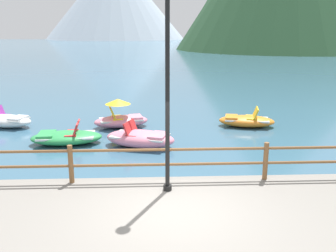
% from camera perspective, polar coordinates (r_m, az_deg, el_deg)
% --- Properties ---
extents(ground_plane, '(200.00, 200.00, 0.00)m').
position_cam_1_polar(ground_plane, '(47.30, -2.10, 9.64)').
color(ground_plane, '#38607A').
extents(dock_railing, '(23.92, 0.12, 0.95)m').
position_cam_1_polar(dock_railing, '(9.21, 0.20, -4.92)').
color(dock_railing, brown).
rests_on(dock_railing, promenade_dock).
extents(lamp_post, '(0.28, 0.28, 4.52)m').
position_cam_1_polar(lamp_post, '(8.19, -0.08, 7.88)').
color(lamp_post, black).
rests_on(lamp_post, promenade_dock).
extents(pedal_boat_0, '(2.63, 1.78, 0.86)m').
position_cam_1_polar(pedal_boat_0, '(17.33, -23.37, 0.77)').
color(pedal_boat_0, white).
rests_on(pedal_boat_0, ground).
extents(pedal_boat_1, '(2.76, 2.01, 0.89)m').
position_cam_1_polar(pedal_boat_1, '(13.31, -4.17, -1.84)').
color(pedal_boat_1, pink).
rests_on(pedal_boat_1, ground).
extents(pedal_boat_3, '(2.62, 1.53, 0.81)m').
position_cam_1_polar(pedal_boat_3, '(14.10, -15.14, -1.64)').
color(pedal_boat_3, green).
rests_on(pedal_boat_3, ground).
extents(pedal_boat_4, '(2.44, 1.56, 1.21)m').
position_cam_1_polar(pedal_boat_4, '(15.98, -7.11, 1.19)').
color(pedal_boat_4, pink).
rests_on(pedal_boat_4, ground).
extents(pedal_boat_5, '(2.51, 1.62, 0.82)m').
position_cam_1_polar(pedal_boat_5, '(16.34, 11.73, 0.80)').
color(pedal_boat_5, orange).
rests_on(pedal_boat_5, ground).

